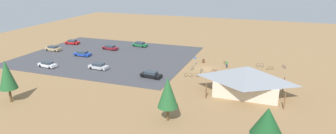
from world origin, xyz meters
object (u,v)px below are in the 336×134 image
bicycle_red_yard_right (215,71)px  bicycle_purple_near_porch (284,67)px  lot_sign (195,60)px  bicycle_black_front_row (225,63)px  pine_center (168,92)px  pine_far_west (7,75)px  car_red_near_entry (72,42)px  car_green_inner_stall (140,44)px  bike_pavilion (247,79)px  car_white_aisle_side (47,64)px  car_blue_back_corner (82,54)px  car_silver_end_stall (98,66)px  bicycle_teal_yard_center (201,71)px  bicycle_white_near_sign (192,68)px  car_black_front_row (151,75)px  bicycle_silver_back_row (260,65)px  trash_bin (203,61)px  bicycle_orange_lone_west (270,68)px  car_tan_mid_lot (53,48)px  bicycle_blue_lone_east (231,75)px  bicycle_yellow_yard_front (189,75)px  bicycle_green_mid_cluster (200,75)px  car_maroon_second_row (110,47)px  visitor_near_lot (227,64)px  pine_mideast (267,121)px

bicycle_red_yard_right → bicycle_purple_near_porch: bearing=-149.5°
lot_sign → bicycle_black_front_row: (-6.67, -3.49, -1.03)m
pine_center → bicycle_black_front_row: pine_center is taller
pine_far_west → car_red_near_entry: size_ratio=1.72×
lot_sign → car_green_inner_stall: size_ratio=0.44×
bike_pavilion → pine_center: bearing=54.3°
car_white_aisle_side → car_blue_back_corner: bearing=-99.9°
pine_center → car_silver_end_stall: 29.24m
pine_far_west → car_blue_back_corner: bearing=-78.5°
bicycle_teal_yard_center → bicycle_red_yard_right: 2.91m
bicycle_white_near_sign → bicycle_red_yard_right: 5.20m
car_black_front_row → bicycle_silver_back_row: bearing=-143.3°
pine_center → car_silver_end_stall: size_ratio=1.46×
bicycle_silver_back_row → car_silver_end_stall: 37.47m
lot_sign → bicycle_teal_yard_center: size_ratio=1.34×
car_silver_end_stall → pine_center: bearing=142.8°
lot_sign → car_white_aisle_side: (31.97, 12.76, -0.70)m
lot_sign → bicycle_red_yard_right: (-5.43, 3.50, -1.04)m
bicycle_silver_back_row → car_red_near_entry: 55.80m
trash_bin → bicycle_white_near_sign: 6.21m
bicycle_black_front_row → bicycle_silver_back_row: (-7.91, -0.97, 0.01)m
bicycle_orange_lone_west → car_tan_mid_lot: (57.99, 2.91, 0.35)m
bicycle_purple_near_porch → car_silver_end_stall: bearing=20.7°
bicycle_teal_yard_center → bicycle_blue_lone_east: 6.73m
bicycle_orange_lone_west → bicycle_yellow_yard_front: (16.15, 10.88, 0.00)m
bicycle_purple_near_porch → bicycle_green_mid_cluster: bearing=35.9°
bicycle_purple_near_porch → car_blue_back_corner: (49.95, 6.86, 0.34)m
trash_bin → car_maroon_second_row: size_ratio=0.18×
bicycle_red_yard_right → car_silver_end_stall: 26.23m
pine_center → car_green_inner_stall: pine_center is taller
lot_sign → car_black_front_row: size_ratio=0.47×
bicycle_orange_lone_west → visitor_near_lot: size_ratio=0.84×
bicycle_blue_lone_east → car_white_aisle_side: car_white_aisle_side is taller
car_green_inner_stall → bicycle_orange_lone_west: bearing=165.3°
pine_far_west → pine_center: size_ratio=1.09×
pine_center → car_black_front_row: pine_center is taller
car_blue_back_corner → car_maroon_second_row: (-3.42, -8.34, 0.01)m
bicycle_white_near_sign → car_silver_end_stall: bearing=18.9°
pine_center → bicycle_white_near_sign: 25.00m
car_green_inner_stall → visitor_near_lot: visitor_near_lot is taller
bicycle_yellow_yard_front → trash_bin: bearing=-93.5°
car_silver_end_stall → car_white_aisle_side: size_ratio=0.99×
pine_mideast → car_black_front_row: 31.00m
bicycle_red_yard_right → pine_center: bearing=84.5°
bike_pavilion → car_black_front_row: (19.51, -2.51, -2.29)m
bicycle_white_near_sign → car_silver_end_stall: car_silver_end_stall is taller
car_black_front_row → car_tan_mid_lot: bearing=-18.0°
bike_pavilion → pine_far_west: pine_far_west is taller
visitor_near_lot → pine_mideast: bearing=106.6°
bike_pavilion → car_blue_back_corner: bike_pavilion is taller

